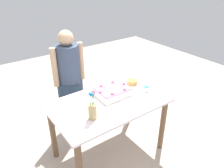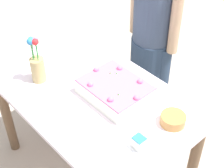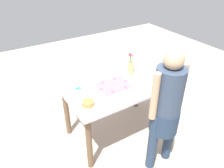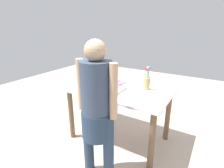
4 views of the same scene
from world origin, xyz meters
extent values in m
plane|color=#AF9F8C|center=(0.00, 0.00, 0.00)|extent=(8.00, 8.00, 0.00)
cube|color=white|center=(0.00, 0.00, 0.76)|extent=(1.35, 0.83, 0.03)
cylinder|color=brown|center=(-0.60, -0.34, 0.37)|extent=(0.07, 0.07, 0.75)
cylinder|color=brown|center=(0.60, -0.34, 0.37)|extent=(0.07, 0.07, 0.75)
cylinder|color=brown|center=(-0.60, 0.34, 0.37)|extent=(0.07, 0.07, 0.75)
cylinder|color=brown|center=(0.60, 0.34, 0.37)|extent=(0.07, 0.07, 0.75)
cube|color=white|center=(0.12, 0.09, 0.82)|extent=(0.40, 0.32, 0.09)
cube|color=#DA6796|center=(0.12, 0.09, 0.87)|extent=(0.39, 0.31, 0.01)
sphere|color=#DA6796|center=(0.30, 0.09, 0.88)|extent=(0.04, 0.04, 0.04)
sphere|color=#DA6796|center=(0.21, 0.21, 0.88)|extent=(0.04, 0.04, 0.04)
sphere|color=#DA6796|center=(0.03, 0.21, 0.88)|extent=(0.04, 0.04, 0.04)
sphere|color=#DA6796|center=(-0.06, 0.09, 0.88)|extent=(0.04, 0.04, 0.04)
sphere|color=#DA6796|center=(0.03, -0.03, 0.88)|extent=(0.04, 0.04, 0.04)
sphere|color=#DA6796|center=(0.21, -0.03, 0.88)|extent=(0.04, 0.04, 0.04)
cone|color=#2D8438|center=(0.06, 0.16, 0.88)|extent=(0.02, 0.02, 0.02)
cone|color=#2D8438|center=(0.03, 0.14, 0.88)|extent=(0.02, 0.02, 0.02)
cone|color=#2D8438|center=(0.21, 0.04, 0.88)|extent=(0.02, 0.02, 0.02)
cylinder|color=white|center=(0.50, -0.09, 0.78)|extent=(0.20, 0.20, 0.01)
cube|color=white|center=(0.50, -0.09, 0.82)|extent=(0.06, 0.06, 0.06)
cube|color=#2D7EBF|center=(0.50, -0.09, 0.85)|extent=(0.06, 0.06, 0.01)
cube|color=silver|center=(-0.52, 0.03, 0.78)|extent=(0.21, 0.12, 0.00)
cylinder|color=tan|center=(-0.32, -0.16, 0.86)|extent=(0.09, 0.09, 0.16)
cylinder|color=#2D8438|center=(-0.30, -0.16, 1.01)|extent=(0.01, 0.01, 0.13)
sphere|color=red|center=(-0.30, -0.16, 1.08)|extent=(0.04, 0.04, 0.04)
cylinder|color=#2D8438|center=(-0.32, -0.15, 1.01)|extent=(0.01, 0.01, 0.13)
sphere|color=#D86C8D|center=(-0.32, -0.15, 1.08)|extent=(0.04, 0.04, 0.04)
cylinder|color=#2D8438|center=(-0.34, -0.17, 1.01)|extent=(0.01, 0.01, 0.13)
sphere|color=#3081C9|center=(-0.34, -0.17, 1.08)|extent=(0.04, 0.04, 0.04)
cylinder|color=#2D8438|center=(-0.32, -0.18, 1.01)|extent=(0.01, 0.01, 0.13)
sphere|color=teal|center=(-0.32, -0.18, 1.08)|extent=(0.04, 0.04, 0.04)
cylinder|color=#B07C3F|center=(0.50, 0.17, 0.81)|extent=(0.14, 0.14, 0.06)
cylinder|color=#263851|center=(-0.28, 0.71, 0.39)|extent=(0.11, 0.11, 0.78)
cylinder|color=#263851|center=(-0.02, 0.71, 0.39)|extent=(0.11, 0.11, 0.78)
cylinder|color=#263851|center=(-0.15, 0.71, 0.66)|extent=(0.31, 0.31, 0.28)
cylinder|color=#35435A|center=(-0.15, 0.71, 1.04)|extent=(0.30, 0.30, 0.52)
sphere|color=tan|center=(-0.15, 0.71, 1.39)|extent=(0.20, 0.20, 0.20)
cylinder|color=tan|center=(-0.33, 0.71, 1.04)|extent=(0.08, 0.08, 0.52)
cylinder|color=tan|center=(0.04, 0.71, 1.04)|extent=(0.08, 0.08, 0.52)
camera|label=1|loc=(-1.23, -1.76, 2.14)|focal=35.00mm
camera|label=2|loc=(1.26, -0.97, 2.18)|focal=55.00mm
camera|label=3|loc=(1.31, 1.97, 2.25)|focal=35.00mm
camera|label=4|loc=(-1.07, 1.94, 1.60)|focal=28.00mm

